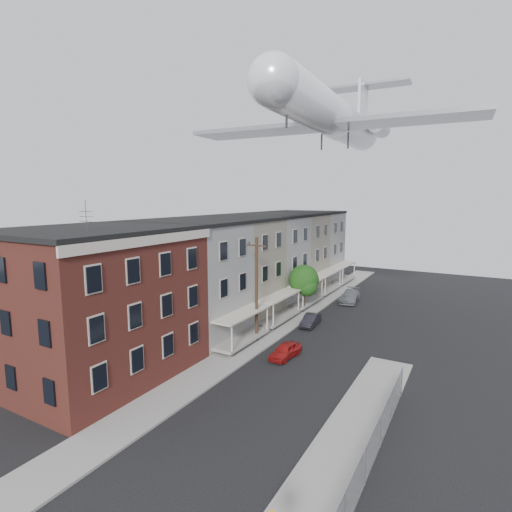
% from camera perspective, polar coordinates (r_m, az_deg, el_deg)
% --- Properties ---
extents(ground, '(120.00, 120.00, 0.00)m').
position_cam_1_polar(ground, '(19.47, -13.39, -30.98)').
color(ground, black).
rests_on(ground, ground).
extents(sidewalk_left, '(3.00, 62.00, 0.12)m').
position_cam_1_polar(sidewalk_left, '(40.26, 4.42, -9.34)').
color(sidewalk_left, gray).
rests_on(sidewalk_left, ground).
extents(sidewalk_right, '(3.00, 26.00, 0.12)m').
position_cam_1_polar(sidewalk_right, '(21.42, 11.64, -26.61)').
color(sidewalk_right, gray).
rests_on(sidewalk_right, ground).
extents(curb_left, '(0.15, 62.00, 0.14)m').
position_cam_1_polar(curb_left, '(39.70, 6.35, -9.60)').
color(curb_left, gray).
rests_on(curb_left, ground).
extents(curb_right, '(0.15, 26.00, 0.14)m').
position_cam_1_polar(curb_right, '(21.80, 7.61, -25.79)').
color(curb_right, gray).
rests_on(curb_right, ground).
extents(corner_building, '(10.31, 12.30, 12.15)m').
position_cam_1_polar(corner_building, '(29.60, -21.76, -6.16)').
color(corner_building, '#381912').
rests_on(corner_building, ground).
extents(row_house_a, '(11.98, 7.00, 10.30)m').
position_cam_1_polar(row_house_a, '(36.12, -9.96, -3.19)').
color(row_house_a, slate).
rests_on(row_house_a, ground).
extents(row_house_b, '(11.98, 7.00, 10.30)m').
position_cam_1_polar(row_house_b, '(41.68, -3.88, -1.54)').
color(row_house_b, gray).
rests_on(row_house_b, ground).
extents(row_house_c, '(11.98, 7.00, 10.30)m').
position_cam_1_polar(row_house_c, '(47.61, 0.73, -0.28)').
color(row_house_c, slate).
rests_on(row_house_c, ground).
extents(row_house_d, '(11.98, 7.00, 10.30)m').
position_cam_1_polar(row_house_d, '(53.80, 4.29, 0.70)').
color(row_house_d, gray).
rests_on(row_house_d, ground).
extents(row_house_e, '(11.98, 7.00, 10.30)m').
position_cam_1_polar(row_house_e, '(60.17, 7.11, 1.47)').
color(row_house_e, slate).
rests_on(row_house_e, ground).
extents(chainlink_fence, '(0.06, 18.06, 1.90)m').
position_cam_1_polar(chainlink_fence, '(19.78, 15.38, -26.75)').
color(chainlink_fence, gray).
rests_on(chainlink_fence, ground).
extents(utility_pole, '(1.80, 0.26, 9.00)m').
position_cam_1_polar(utility_pole, '(33.92, 0.08, -4.60)').
color(utility_pole, black).
rests_on(utility_pole, ground).
extents(street_tree, '(3.22, 3.20, 5.20)m').
position_cam_1_polar(street_tree, '(42.79, 6.97, -3.61)').
color(street_tree, black).
rests_on(street_tree, ground).
extents(car_near, '(1.67, 3.47, 1.14)m').
position_cam_1_polar(car_near, '(31.71, 4.20, -13.33)').
color(car_near, '#A31615').
rests_on(car_near, ground).
extents(car_mid, '(1.43, 3.48, 1.12)m').
position_cam_1_polar(car_mid, '(39.31, 7.80, -9.07)').
color(car_mid, black).
rests_on(car_mid, ground).
extents(car_far, '(2.38, 4.91, 1.38)m').
position_cam_1_polar(car_far, '(48.80, 13.25, -5.61)').
color(car_far, slate).
rests_on(car_far, ground).
extents(airplane, '(27.73, 31.65, 9.19)m').
position_cam_1_polar(airplane, '(42.90, 11.09, 18.84)').
color(airplane, white).
rests_on(airplane, ground).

